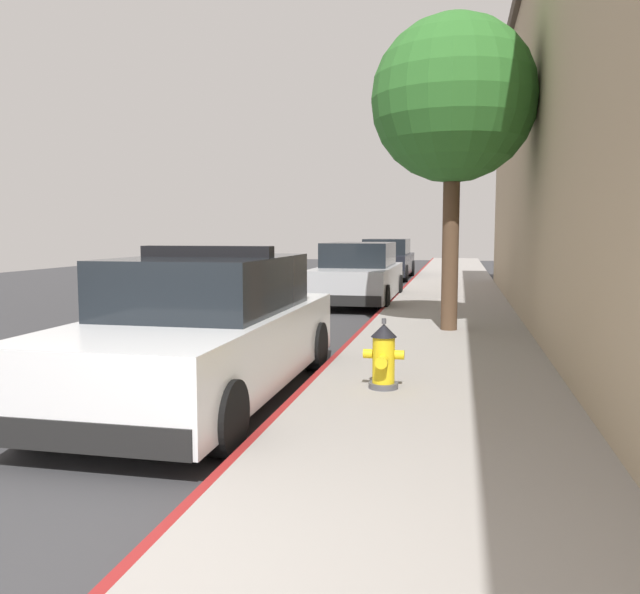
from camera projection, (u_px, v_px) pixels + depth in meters
name	position (u px, v px, depth m)	size (l,w,h in m)	color
ground_plane	(158.00, 324.00, 13.65)	(28.08, 60.00, 0.20)	#353538
sidewalk_pavement	(447.00, 324.00, 12.38)	(2.77, 60.00, 0.15)	gray
curb_painted_edge	(373.00, 322.00, 12.67)	(0.08, 60.00, 0.15)	maroon
police_cruiser	(206.00, 331.00, 7.09)	(1.94, 4.84, 1.68)	white
parked_car_silver_ahead	(359.00, 275.00, 16.56)	(1.94, 4.84, 1.56)	#B2B5BA
parked_car_dark_far	(387.00, 260.00, 25.46)	(1.94, 4.84, 1.56)	black
fire_hydrant	(384.00, 356.00, 6.92)	(0.44, 0.40, 0.76)	#4C4C51
street_tree	(453.00, 101.00, 10.75)	(2.75, 2.75, 5.25)	brown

